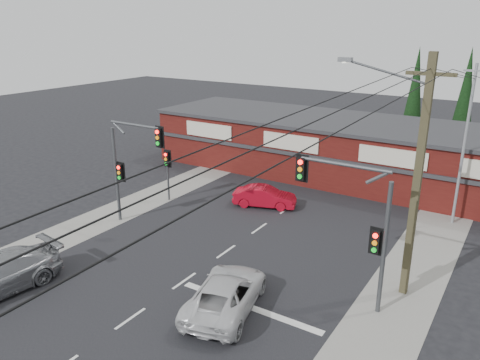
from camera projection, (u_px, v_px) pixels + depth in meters
The scene contains 17 objects.
ground at pixel (202, 268), 22.00m from camera, with size 120.00×120.00×0.00m, color black.
road_strip at pixel (256, 230), 25.99m from camera, with size 14.00×70.00×0.01m, color black.
verge_left at pixel (144, 201), 30.32m from camera, with size 3.00×70.00×0.02m, color gray.
verge_right at pixel (414, 272), 21.67m from camera, with size 3.00×70.00×0.02m, color gray.
stop_line at pixel (249, 307), 19.02m from camera, with size 6.50×0.35×0.01m, color silver.
white_suv at pixel (226, 293), 18.70m from camera, with size 2.33×5.06×1.41m, color silver.
red_sedan at pixel (265, 197), 29.23m from camera, with size 1.36×3.90×1.28m, color #B60B1E.
lane_dashes at pixel (130, 318), 18.26m from camera, with size 0.12×28.25×0.01m.
shop_building at pixel (326, 145), 35.39m from camera, with size 27.30×8.40×4.22m.
conifer_near at pixel (414, 94), 37.64m from camera, with size 1.80×1.80×9.25m.
conifer_far at pixel (466, 95), 37.45m from camera, with size 1.80×1.80×9.25m.
traffic_mast_left at pixel (129, 158), 25.61m from camera, with size 3.77×0.27×5.97m.
traffic_mast_right at pixel (358, 215), 18.04m from camera, with size 3.96×0.27×5.97m.
pedestal_signal at pixel (167, 165), 29.69m from camera, with size 0.55×0.27×3.38m.
utility_pole at pixel (415, 172), 18.40m from camera, with size 4.38×0.59×10.00m.
steel_pole at pixel (464, 144), 25.50m from camera, with size 1.20×0.16×9.00m.
power_lines at pixel (387, 97), 12.82m from camera, with size 2.01×29.00×1.22m.
Camera 1 is at (11.97, -15.50, 11.00)m, focal length 35.00 mm.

